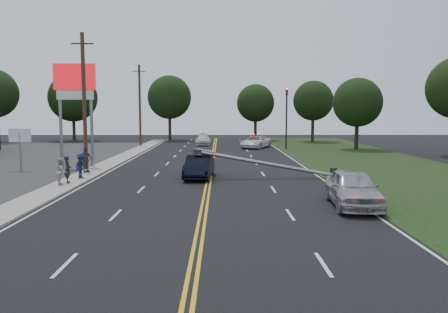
{
  "coord_description": "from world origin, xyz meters",
  "views": [
    {
      "loc": [
        0.75,
        -20.1,
        4.4
      ],
      "look_at": [
        0.95,
        5.56,
        1.7
      ],
      "focal_mm": 35.0,
      "sensor_mm": 36.0,
      "label": 1
    }
  ],
  "objects_px": {
    "fallen_streetlight": "(273,164)",
    "utility_pole_mid": "(84,101)",
    "utility_pole_far": "(140,105)",
    "emergency_b": "(203,140)",
    "bystander_a": "(68,169)",
    "pylon_sign": "(75,90)",
    "bystander_b": "(61,171)",
    "bystander_c": "(81,166)",
    "bystander_d": "(85,159)",
    "traffic_signal": "(287,112)",
    "crashed_sedan": "(199,166)",
    "small_sign": "(20,139)",
    "emergency_a": "(256,142)",
    "waiting_sedan": "(353,188)"
  },
  "relations": [
    {
      "from": "crashed_sedan",
      "to": "emergency_a",
      "type": "bearing_deg",
      "value": 80.44
    },
    {
      "from": "bystander_a",
      "to": "bystander_c",
      "type": "xyz_separation_m",
      "value": [
        0.18,
        1.93,
        -0.03
      ]
    },
    {
      "from": "utility_pole_mid",
      "to": "utility_pole_far",
      "type": "distance_m",
      "value": 22.0
    },
    {
      "from": "fallen_streetlight",
      "to": "waiting_sedan",
      "type": "height_order",
      "value": "fallen_streetlight"
    },
    {
      "from": "traffic_signal",
      "to": "utility_pole_mid",
      "type": "height_order",
      "value": "utility_pole_mid"
    },
    {
      "from": "small_sign",
      "to": "waiting_sedan",
      "type": "xyz_separation_m",
      "value": [
        20.83,
        -12.37,
        -1.48
      ]
    },
    {
      "from": "bystander_a",
      "to": "emergency_a",
      "type": "bearing_deg",
      "value": -47.49
    },
    {
      "from": "utility_pole_mid",
      "to": "fallen_streetlight",
      "type": "bearing_deg",
      "value": -16.64
    },
    {
      "from": "emergency_a",
      "to": "bystander_b",
      "type": "xyz_separation_m",
      "value": [
        -13.42,
        -26.28,
        0.18
      ]
    },
    {
      "from": "bystander_c",
      "to": "utility_pole_far",
      "type": "bearing_deg",
      "value": 20.97
    },
    {
      "from": "utility_pole_far",
      "to": "emergency_b",
      "type": "distance_m",
      "value": 9.08
    },
    {
      "from": "traffic_signal",
      "to": "crashed_sedan",
      "type": "bearing_deg",
      "value": -112.4
    },
    {
      "from": "traffic_signal",
      "to": "emergency_b",
      "type": "distance_m",
      "value": 11.97
    },
    {
      "from": "fallen_streetlight",
      "to": "traffic_signal",
      "type": "bearing_deg",
      "value": 79.41
    },
    {
      "from": "traffic_signal",
      "to": "bystander_c",
      "type": "relative_size",
      "value": 4.54
    },
    {
      "from": "pylon_sign",
      "to": "bystander_a",
      "type": "bearing_deg",
      "value": -75.59
    },
    {
      "from": "waiting_sedan",
      "to": "bystander_a",
      "type": "relative_size",
      "value": 3.09
    },
    {
      "from": "emergency_a",
      "to": "emergency_b",
      "type": "xyz_separation_m",
      "value": [
        -6.41,
        4.53,
        -0.06
      ]
    },
    {
      "from": "utility_pole_far",
      "to": "bystander_d",
      "type": "xyz_separation_m",
      "value": [
        0.53,
        -23.86,
        -4.07
      ]
    },
    {
      "from": "bystander_a",
      "to": "utility_pole_far",
      "type": "bearing_deg",
      "value": -18.45
    },
    {
      "from": "waiting_sedan",
      "to": "bystander_b",
      "type": "distance_m",
      "value": 16.27
    },
    {
      "from": "pylon_sign",
      "to": "waiting_sedan",
      "type": "height_order",
      "value": "pylon_sign"
    },
    {
      "from": "traffic_signal",
      "to": "utility_pole_mid",
      "type": "distance_m",
      "value": 25.12
    },
    {
      "from": "pylon_sign",
      "to": "utility_pole_mid",
      "type": "distance_m",
      "value": 2.55
    },
    {
      "from": "small_sign",
      "to": "emergency_a",
      "type": "relative_size",
      "value": 0.6
    },
    {
      "from": "bystander_c",
      "to": "bystander_d",
      "type": "distance_m",
      "value": 2.58
    },
    {
      "from": "pylon_sign",
      "to": "emergency_a",
      "type": "relative_size",
      "value": 1.55
    },
    {
      "from": "fallen_streetlight",
      "to": "utility_pole_mid",
      "type": "bearing_deg",
      "value": 163.36
    },
    {
      "from": "small_sign",
      "to": "crashed_sedan",
      "type": "distance_m",
      "value": 13.95
    },
    {
      "from": "pylon_sign",
      "to": "small_sign",
      "type": "xyz_separation_m",
      "value": [
        -3.5,
        -2.0,
        -3.66
      ]
    },
    {
      "from": "crashed_sedan",
      "to": "bystander_d",
      "type": "distance_m",
      "value": 8.24
    },
    {
      "from": "pylon_sign",
      "to": "bystander_b",
      "type": "distance_m",
      "value": 10.47
    },
    {
      "from": "utility_pole_mid",
      "to": "bystander_c",
      "type": "distance_m",
      "value": 6.15
    },
    {
      "from": "emergency_b",
      "to": "bystander_d",
      "type": "distance_m",
      "value": 26.73
    },
    {
      "from": "pylon_sign",
      "to": "bystander_b",
      "type": "bearing_deg",
      "value": -77.43
    },
    {
      "from": "bystander_d",
      "to": "traffic_signal",
      "type": "bearing_deg",
      "value": -9.72
    },
    {
      "from": "small_sign",
      "to": "emergency_a",
      "type": "xyz_separation_m",
      "value": [
        18.91,
        19.35,
        -1.61
      ]
    },
    {
      "from": "bystander_a",
      "to": "bystander_c",
      "type": "distance_m",
      "value": 1.93
    },
    {
      "from": "waiting_sedan",
      "to": "emergency_a",
      "type": "xyz_separation_m",
      "value": [
        -1.92,
        31.72,
        -0.13
      ]
    },
    {
      "from": "utility_pole_mid",
      "to": "emergency_a",
      "type": "distance_m",
      "value": 24.35
    },
    {
      "from": "small_sign",
      "to": "crashed_sedan",
      "type": "relative_size",
      "value": 0.67
    },
    {
      "from": "pylon_sign",
      "to": "emergency_b",
      "type": "bearing_deg",
      "value": 67.65
    },
    {
      "from": "crashed_sedan",
      "to": "small_sign",
      "type": "bearing_deg",
      "value": 168.36
    },
    {
      "from": "emergency_b",
      "to": "bystander_b",
      "type": "bearing_deg",
      "value": -103.44
    },
    {
      "from": "utility_pole_far",
      "to": "pylon_sign",
      "type": "bearing_deg",
      "value": -93.72
    },
    {
      "from": "fallen_streetlight",
      "to": "utility_pole_mid",
      "type": "distance_m",
      "value": 14.58
    },
    {
      "from": "waiting_sedan",
      "to": "bystander_c",
      "type": "height_order",
      "value": "waiting_sedan"
    },
    {
      "from": "traffic_signal",
      "to": "bystander_d",
      "type": "bearing_deg",
      "value": -130.53
    },
    {
      "from": "pylon_sign",
      "to": "bystander_a",
      "type": "relative_size",
      "value": 4.93
    },
    {
      "from": "pylon_sign",
      "to": "utility_pole_mid",
      "type": "xyz_separation_m",
      "value": [
        1.3,
        -2.0,
        -0.91
      ]
    }
  ]
}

